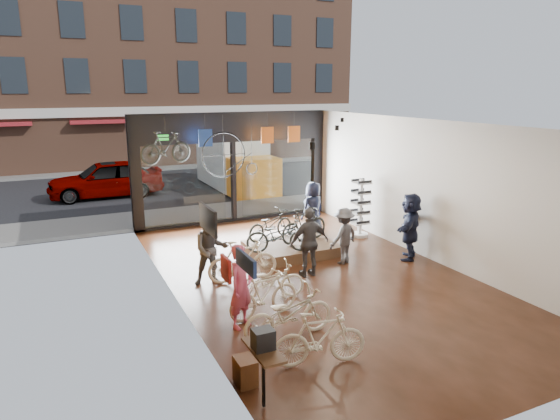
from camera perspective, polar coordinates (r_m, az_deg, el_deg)
ground_plane at (r=12.66m, az=4.12°, el=-7.68°), size 7.00×12.00×0.04m
ceiling at (r=11.81m, az=4.44°, el=9.94°), size 7.00×12.00×0.04m
wall_left at (r=10.86m, az=-12.18°, el=-0.96°), size 0.04×12.00×3.80m
wall_right at (r=14.11m, az=16.87°, el=2.15°), size 0.04×12.00×3.80m
wall_back at (r=7.66m, az=26.99°, el=-8.51°), size 7.00×0.04×3.80m
storefront at (r=17.47m, az=-5.37°, el=4.84°), size 7.00×0.26×3.80m
exit_sign at (r=16.57m, az=-13.23°, el=8.06°), size 0.35×0.06×0.18m
street_road at (r=26.33m, az=-11.92°, el=3.43°), size 30.00×18.00×0.02m
sidewalk_near at (r=18.95m, az=-6.47°, el=-0.15°), size 30.00×2.40×0.12m
sidewalk_far at (r=30.18m, az=-13.69°, el=4.77°), size 30.00×2.00×0.12m
opposite_building at (r=32.38m, az=-15.35°, el=17.60°), size 26.00×5.00×14.00m
street_car at (r=22.69m, az=-19.28°, el=3.39°), size 4.72×1.90×1.61m
box_truck at (r=22.90m, az=-4.77°, el=5.34°), size 2.11×6.34×2.50m
floor_bike_1 at (r=8.73m, az=4.57°, el=-14.42°), size 1.69×0.81×0.98m
floor_bike_2 at (r=9.56m, az=0.96°, el=-11.77°), size 1.86×0.70×0.97m
floor_bike_3 at (r=10.37m, az=-1.84°, el=-9.63°), size 1.66×0.69×0.97m
floor_bike_4 at (r=11.21m, az=-1.25°, el=-8.13°), size 1.68×0.82×0.84m
floor_bike_5 at (r=12.19m, az=-4.28°, el=-5.82°), size 1.77×0.63×1.04m
display_platform at (r=14.24m, az=1.27°, el=-4.43°), size 2.40×1.80×0.30m
display_bike_left at (r=13.36m, az=-0.12°, el=-2.92°), size 1.86×1.06×0.93m
display_bike_mid at (r=14.27m, az=2.80°, el=-1.69°), size 1.72×0.86×1.00m
display_bike_right at (r=14.53m, az=-1.12°, el=-1.69°), size 1.72×1.05×0.85m
customer_0 at (r=9.86m, az=-4.45°, el=-8.67°), size 0.74×0.67×1.70m
customer_1 at (r=12.00m, az=-7.89°, el=-4.47°), size 0.94×0.79×1.75m
customer_2 at (r=12.42m, az=3.38°, el=-3.71°), size 1.05×0.48×1.75m
customer_3 at (r=13.43m, az=7.27°, el=-2.95°), size 1.12×0.86×1.52m
customer_4 at (r=15.88m, az=3.79°, el=0.15°), size 0.96×0.75×1.73m
customer_5 at (r=14.10m, az=14.65°, el=-1.80°), size 1.59×1.61×1.85m
sunglasses_rack at (r=15.88m, az=9.16°, el=0.23°), size 0.66×0.61×1.85m
wall_merch at (r=7.91m, az=-5.08°, el=-11.01°), size 0.40×2.40×2.60m
penny_farthing at (r=15.96m, az=-5.43°, el=6.16°), size 1.80×0.06×1.44m
hung_bike at (r=14.89m, az=-12.92°, el=6.98°), size 1.64×0.83×0.95m
jersey_left at (r=16.21m, az=-8.52°, el=8.15°), size 0.45×0.03×0.55m
jersey_mid at (r=16.94m, az=-1.45°, el=8.54°), size 0.45×0.03×0.55m
jersey_right at (r=17.36m, az=1.61°, el=8.66°), size 0.45×0.03×0.55m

